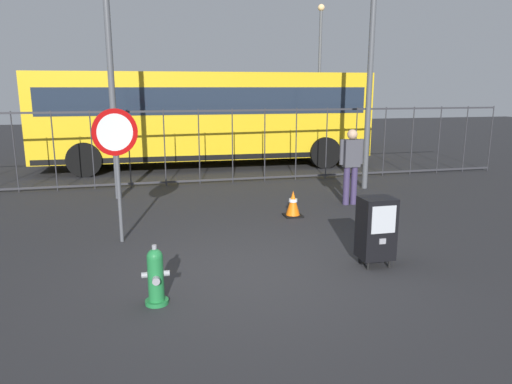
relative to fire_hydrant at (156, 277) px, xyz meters
The scene contains 12 objects.
ground_plane 1.56m from the fire_hydrant, 25.16° to the left, with size 60.00×60.00×0.00m, color #262628.
fire_hydrant is the anchor object (origin of this frame).
newspaper_box_primary 3.21m from the fire_hydrant, ahead, with size 0.48×0.42×1.02m.
stop_sign 2.87m from the fire_hydrant, 101.08° to the left, with size 0.71×0.31×2.23m.
pedestrian 5.99m from the fire_hydrant, 43.08° to the left, with size 0.55×0.22×1.67m.
traffic_cone 4.42m from the fire_hydrant, 50.45° to the left, with size 0.36×0.36×0.53m.
fence_barrier 7.25m from the fire_hydrant, 79.04° to the left, with size 18.03×0.04×2.00m.
bus_near 10.37m from the fire_hydrant, 79.06° to the left, with size 10.56×3.00×3.00m.
bus_far 15.46m from the fire_hydrant, 77.17° to the left, with size 10.70×3.63×3.00m.
street_light_near_left 8.60m from the fire_hydrant, 45.69° to the left, with size 0.32×0.32×6.80m.
street_light_near_right 18.85m from the fire_hydrant, 63.35° to the left, with size 0.32×0.32×6.32m.
street_light_far_left 6.80m from the fire_hydrant, 96.70° to the left, with size 0.32×0.32×6.32m.
Camera 1 is at (-1.44, -6.07, 2.56)m, focal length 33.23 mm.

